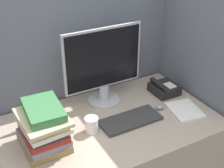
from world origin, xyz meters
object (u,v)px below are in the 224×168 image
(desk_telephone, at_px, (164,88))
(mouse, at_px, (160,107))
(book_stack, at_px, (44,128))
(keyboard, at_px, (130,120))
(monitor, at_px, (103,67))
(coffee_cup, at_px, (92,125))

(desk_telephone, bearing_deg, mouse, -133.34)
(desk_telephone, bearing_deg, book_stack, -170.65)
(mouse, xyz_separation_m, desk_telephone, (0.15, 0.16, 0.02))
(desk_telephone, bearing_deg, keyboard, -155.10)
(monitor, distance_m, coffee_cup, 0.40)
(coffee_cup, relative_size, desk_telephone, 0.52)
(book_stack, xyz_separation_m, desk_telephone, (0.92, 0.15, -0.09))
(book_stack, bearing_deg, monitor, 27.27)
(mouse, height_order, book_stack, book_stack)
(mouse, relative_size, book_stack, 0.18)
(monitor, xyz_separation_m, coffee_cup, (-0.21, -0.26, -0.21))
(keyboard, relative_size, mouse, 6.48)
(coffee_cup, height_order, desk_telephone, desk_telephone)
(mouse, bearing_deg, coffee_cup, 180.00)
(coffee_cup, xyz_separation_m, book_stack, (-0.28, 0.00, 0.08))
(mouse, xyz_separation_m, book_stack, (-0.77, 0.00, 0.11))
(mouse, distance_m, desk_telephone, 0.21)
(monitor, bearing_deg, coffee_cup, -129.64)
(keyboard, bearing_deg, desk_telephone, 24.90)
(mouse, distance_m, book_stack, 0.78)
(monitor, bearing_deg, keyboard, -82.62)
(book_stack, relative_size, desk_telephone, 1.79)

